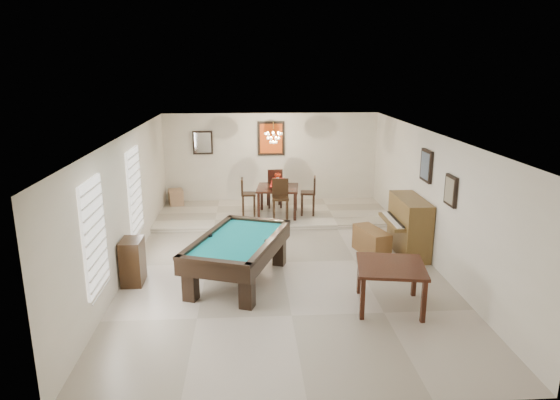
{
  "coord_description": "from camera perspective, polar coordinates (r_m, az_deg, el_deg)",
  "views": [
    {
      "loc": [
        -0.65,
        -9.43,
        3.85
      ],
      "look_at": [
        0.0,
        0.6,
        1.15
      ],
      "focal_mm": 32.0,
      "sensor_mm": 36.0,
      "label": 1
    }
  ],
  "objects": [
    {
      "name": "back_painting",
      "position": [
        14.04,
        -1.03,
        7.05
      ],
      "size": [
        0.75,
        0.06,
        0.95
      ],
      "primitive_type": "cube",
      "color": "#D84C14",
      "rests_on": "wall_back"
    },
    {
      "name": "square_table",
      "position": [
        8.47,
        12.43,
        -9.58
      ],
      "size": [
        1.24,
        1.24,
        0.74
      ],
      "primitive_type": null,
      "rotation": [
        0.0,
        0.0,
        -0.17
      ],
      "color": "black",
      "rests_on": "ground_plane"
    },
    {
      "name": "right_picture_upper",
      "position": [
        10.56,
        16.39,
        3.78
      ],
      "size": [
        0.06,
        0.55,
        0.65
      ],
      "primitive_type": "cube",
      "color": "slate",
      "rests_on": "wall_right"
    },
    {
      "name": "corner_bench",
      "position": [
        14.18,
        -11.8,
        0.34
      ],
      "size": [
        0.48,
        0.54,
        0.42
      ],
      "primitive_type": "cube",
      "rotation": [
        0.0,
        0.0,
        0.25
      ],
      "color": "#A47C59",
      "rests_on": "dining_step"
    },
    {
      "name": "dining_chair_south",
      "position": [
        12.13,
        0.05,
        -0.2
      ],
      "size": [
        0.42,
        0.42,
        1.08
      ],
      "primitive_type": null,
      "rotation": [
        0.0,
        0.0,
        -0.04
      ],
      "color": "black",
      "rests_on": "dining_step"
    },
    {
      "name": "right_picture_lower",
      "position": [
        9.42,
        18.95,
        1.02
      ],
      "size": [
        0.06,
        0.45,
        0.55
      ],
      "primitive_type": "cube",
      "color": "gray",
      "rests_on": "wall_right"
    },
    {
      "name": "wall_back",
      "position": [
        14.18,
        -1.03,
        4.67
      ],
      "size": [
        6.0,
        0.04,
        2.6
      ],
      "primitive_type": "cube",
      "color": "silver",
      "rests_on": "ground_plane"
    },
    {
      "name": "piano_bench",
      "position": [
        10.72,
        10.4,
        -4.7
      ],
      "size": [
        0.65,
        1.06,
        0.55
      ],
      "primitive_type": "cube",
      "rotation": [
        0.0,
        0.0,
        0.28
      ],
      "color": "brown",
      "rests_on": "ground_plane"
    },
    {
      "name": "ground_plane",
      "position": [
        10.21,
        0.22,
        -7.18
      ],
      "size": [
        6.0,
        9.0,
        0.02
      ],
      "primitive_type": "cube",
      "color": "beige"
    },
    {
      "name": "back_mirror",
      "position": [
        14.09,
        -8.82,
        6.5
      ],
      "size": [
        0.55,
        0.06,
        0.65
      ],
      "primitive_type": "cube",
      "color": "white",
      "rests_on": "wall_back"
    },
    {
      "name": "dining_chair_north",
      "position": [
        13.56,
        -0.67,
        1.43
      ],
      "size": [
        0.43,
        0.43,
        1.08
      ],
      "primitive_type": null,
      "rotation": [
        0.0,
        0.0,
        3.23
      ],
      "color": "black",
      "rests_on": "dining_step"
    },
    {
      "name": "dining_table",
      "position": [
        12.83,
        -0.26,
        0.14
      ],
      "size": [
        1.15,
        1.15,
        0.86
      ],
      "primitive_type": null,
      "rotation": [
        0.0,
        0.0,
        -0.11
      ],
      "color": "black",
      "rests_on": "dining_step"
    },
    {
      "name": "upright_piano",
      "position": [
        10.82,
        13.84,
        -2.89
      ],
      "size": [
        0.81,
        1.44,
        1.2
      ],
      "primitive_type": null,
      "color": "brown",
      "rests_on": "ground_plane"
    },
    {
      "name": "flower_vase",
      "position": [
        12.7,
        -0.27,
        2.6
      ],
      "size": [
        0.16,
        0.16,
        0.27
      ],
      "primitive_type": null,
      "rotation": [
        0.0,
        0.0,
        -0.04
      ],
      "color": "red",
      "rests_on": "dining_table"
    },
    {
      "name": "wall_right",
      "position": [
        10.43,
        16.91,
        0.22
      ],
      "size": [
        0.04,
        9.0,
        2.6
      ],
      "primitive_type": "cube",
      "color": "silver",
      "rests_on": "ground_plane"
    },
    {
      "name": "ceiling",
      "position": [
        9.53,
        0.24,
        7.5
      ],
      "size": [
        6.0,
        9.0,
        0.04
      ],
      "primitive_type": "cube",
      "color": "white",
      "rests_on": "wall_back"
    },
    {
      "name": "wall_left",
      "position": [
        10.04,
        -17.11,
        -0.35
      ],
      "size": [
        0.04,
        9.0,
        2.6
      ],
      "primitive_type": "cube",
      "color": "silver",
      "rests_on": "ground_plane"
    },
    {
      "name": "window_left_front",
      "position": [
        7.98,
        -20.46,
        -3.83
      ],
      "size": [
        0.06,
        1.0,
        1.7
      ],
      "primitive_type": "cube",
      "color": "white",
      "rests_on": "wall_left"
    },
    {
      "name": "apothecary_chest",
      "position": [
        9.51,
        -16.49,
        -6.76
      ],
      "size": [
        0.37,
        0.56,
        0.84
      ],
      "primitive_type": "cube",
      "color": "black",
      "rests_on": "ground_plane"
    },
    {
      "name": "pool_table",
      "position": [
        9.26,
        -4.77,
        -6.86
      ],
      "size": [
        2.06,
        2.74,
        0.81
      ],
      "primitive_type": null,
      "rotation": [
        0.0,
        0.0,
        -0.34
      ],
      "color": "black",
      "rests_on": "ground_plane"
    },
    {
      "name": "window_left_rear",
      "position": [
        10.58,
        -16.27,
        1.04
      ],
      "size": [
        0.06,
        1.0,
        1.7
      ],
      "primitive_type": "cube",
      "color": "white",
      "rests_on": "wall_left"
    },
    {
      "name": "dining_chair_east",
      "position": [
        12.87,
        3.2,
        0.49
      ],
      "size": [
        0.42,
        0.42,
        1.0
      ],
      "primitive_type": null,
      "rotation": [
        0.0,
        0.0,
        -1.7
      ],
      "color": "black",
      "rests_on": "dining_step"
    },
    {
      "name": "wall_front",
      "position": [
        5.59,
        3.48,
        -12.14
      ],
      "size": [
        6.0,
        0.04,
        2.6
      ],
      "primitive_type": "cube",
      "color": "silver",
      "rests_on": "ground_plane"
    },
    {
      "name": "dining_chair_west",
      "position": [
        12.82,
        -3.61,
        0.35
      ],
      "size": [
        0.36,
        0.36,
        0.97
      ],
      "primitive_type": null,
      "rotation": [
        0.0,
        0.0,
        1.57
      ],
      "color": "black",
      "rests_on": "dining_step"
    },
    {
      "name": "chandelier",
      "position": [
        12.75,
        -0.77,
        7.6
      ],
      "size": [
        0.44,
        0.44,
        0.6
      ],
      "primitive_type": null,
      "color": "#FFE5B2",
      "rests_on": "ceiling"
    },
    {
      "name": "dining_step",
      "position": [
        13.25,
        -0.75,
        -1.59
      ],
      "size": [
        6.0,
        2.5,
        0.12
      ],
      "primitive_type": "cube",
      "color": "beige",
      "rests_on": "ground_plane"
    }
  ]
}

